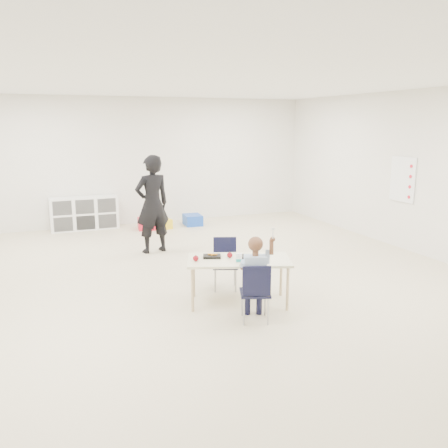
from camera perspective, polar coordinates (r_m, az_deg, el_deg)
name	(u,v)px	position (r m, az deg, el deg)	size (l,w,h in m)	color
room	(203,186)	(6.46, -2.58, 4.64)	(9.00, 9.02, 2.80)	beige
table	(239,281)	(5.98, 1.79, -6.86)	(1.40, 1.02, 0.58)	#F5EDC4
chair_near	(255,292)	(5.47, 3.76, -8.11)	(0.34, 0.32, 0.70)	black
chair_far	(225,264)	(6.46, 0.14, -4.89)	(0.34, 0.32, 0.70)	black
child	(255,275)	(5.40, 3.79, -6.12)	(0.46, 0.46, 1.10)	#AEC7EB
lunch_tray_near	(250,257)	(5.94, 3.11, -3.94)	(0.22, 0.16, 0.03)	black
lunch_tray_far	(212,256)	(5.95, -1.46, -3.91)	(0.22, 0.16, 0.03)	black
milk_carton	(239,258)	(5.76, 1.81, -4.09)	(0.07, 0.07, 0.10)	white
bread_roll	(263,259)	(5.80, 4.67, -4.17)	(0.09, 0.09, 0.07)	tan
apple_near	(230,255)	(5.93, 0.69, -3.76)	(0.07, 0.07, 0.07)	maroon
apple_far	(196,258)	(5.80, -3.42, -4.15)	(0.07, 0.07, 0.07)	maroon
cubby_shelf	(84,213)	(10.54, -16.45, 1.26)	(1.40, 0.40, 0.70)	white
rules_poster	(403,179)	(9.06, 20.69, 5.05)	(0.02, 0.60, 0.80)	white
adult	(152,204)	(8.32, -8.62, 2.37)	(0.62, 0.41, 1.71)	black
bin_red	(147,224)	(10.33, -9.28, 0.05)	(0.36, 0.47, 0.23)	red
bin_yellow	(162,223)	(10.35, -7.51, 0.07)	(0.33, 0.43, 0.21)	yellow
bin_blue	(193,220)	(10.61, -3.79, 0.50)	(0.37, 0.47, 0.23)	#1744B2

